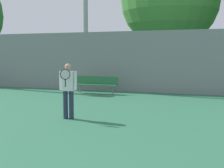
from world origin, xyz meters
TOP-DOWN VIEW (x-y plane):
  - tennis_player at (-1.94, 7.47)m, footprint 0.52×0.44m
  - bench_courtside_far at (-3.40, 13.35)m, footprint 2.17×0.40m
  - back_fence at (0.00, 14.63)m, footprint 34.71×0.06m
  - tree_dark_dense at (-0.75, 18.98)m, footprint 6.07×6.07m

SIDE VIEW (x-z plane):
  - bench_courtside_far at x=-3.40m, z-range 0.11..0.97m
  - tennis_player at x=-1.94m, z-range 0.10..1.76m
  - back_fence at x=0.00m, z-range 0.00..3.12m
  - tree_dark_dense at x=-0.75m, z-range 1.13..9.49m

